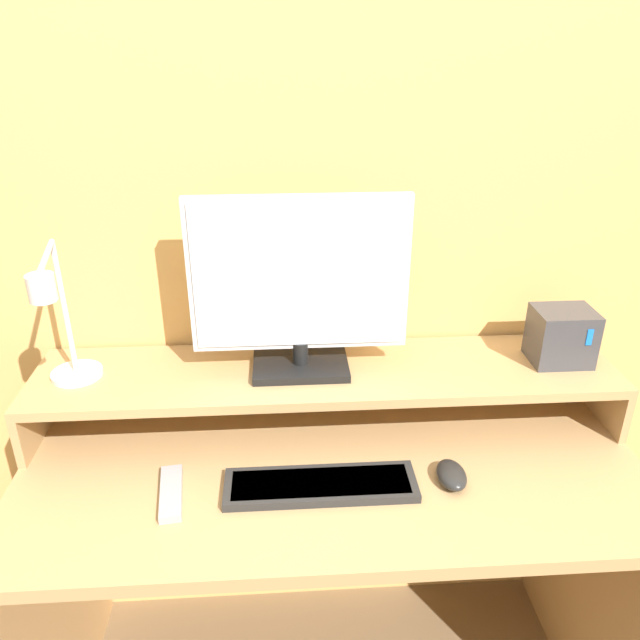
% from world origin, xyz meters
% --- Properties ---
extents(wall_back, '(6.00, 0.05, 2.50)m').
position_xyz_m(wall_back, '(0.00, 0.65, 1.25)').
color(wall_back, '#E5AD60').
rests_on(wall_back, ground_plane).
extents(desk, '(1.35, 0.62, 0.75)m').
position_xyz_m(desk, '(0.00, 0.31, 0.54)').
color(desk, tan).
rests_on(desk, ground_plane).
extents(monitor_shelf, '(1.35, 0.29, 0.14)m').
position_xyz_m(monitor_shelf, '(0.00, 0.47, 0.87)').
color(monitor_shelf, tan).
rests_on(monitor_shelf, desk).
extents(monitor, '(0.48, 0.14, 0.41)m').
position_xyz_m(monitor, '(-0.06, 0.48, 1.10)').
color(monitor, black).
rests_on(monitor, monitor_shelf).
extents(desk_lamp, '(0.12, 0.27, 0.33)m').
position_xyz_m(desk_lamp, '(-0.55, 0.40, 1.05)').
color(desk_lamp, silver).
rests_on(desk_lamp, monitor_shelf).
extents(router_dock, '(0.14, 0.11, 0.13)m').
position_xyz_m(router_dock, '(0.55, 0.48, 0.96)').
color(router_dock, '#3D3D42').
rests_on(router_dock, monitor_shelf).
extents(keyboard, '(0.39, 0.11, 0.02)m').
position_xyz_m(keyboard, '(-0.03, 0.22, 0.76)').
color(keyboard, '#282828').
rests_on(keyboard, desk).
extents(mouse, '(0.06, 0.10, 0.03)m').
position_xyz_m(mouse, '(0.24, 0.23, 0.77)').
color(mouse, black).
rests_on(mouse, desk).
extents(remote_control, '(0.06, 0.16, 0.02)m').
position_xyz_m(remote_control, '(-0.33, 0.22, 0.76)').
color(remote_control, '#99999E').
rests_on(remote_control, desk).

